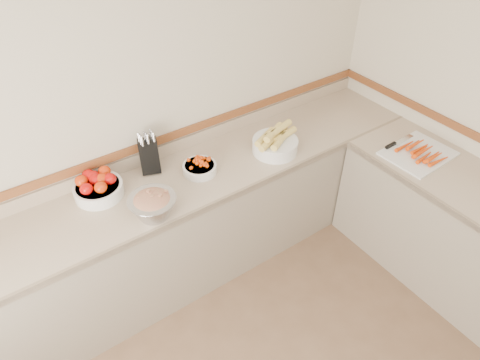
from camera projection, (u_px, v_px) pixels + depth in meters
back_wall at (141, 113)px, 2.83m from camera, size 4.00×0.00×4.00m
counter_back at (176, 231)px, 3.16m from camera, size 4.00×0.65×1.08m
knife_block at (149, 155)px, 2.93m from camera, size 0.18×0.19×0.32m
tomato_bowl at (98, 186)px, 2.76m from camera, size 0.32×0.32×0.16m
cherry_tomato_bowl at (200, 167)px, 2.96m from camera, size 0.24×0.24×0.13m
corn_bowl at (275, 143)px, 3.13m from camera, size 0.37×0.34×0.20m
rhubarb_bowl at (153, 205)px, 2.60m from camera, size 0.30×0.30×0.17m
cutting_board at (419, 153)px, 3.13m from camera, size 0.50×0.40×0.07m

